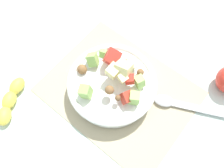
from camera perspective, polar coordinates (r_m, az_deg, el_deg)
The scene contains 5 objects.
ground_plane at distance 0.69m, azimuth 1.81°, elevation -1.86°, with size 2.40×2.40×0.00m, color silver.
placemat at distance 0.69m, azimuth 1.82°, elevation -1.77°, with size 0.42×0.32×0.01m, color tan.
salad_bowl at distance 0.65m, azimuth 0.04°, elevation -0.12°, with size 0.25×0.25×0.13m.
serving_spoon at distance 0.69m, azimuth 15.67°, elevation -4.68°, with size 0.20×0.11×0.01m.
banana_whole at distance 0.72m, azimuth -23.39°, elevation -3.63°, with size 0.10×0.15×0.04m.
Camera 1 is at (-0.15, 0.22, 0.64)m, focal length 37.78 mm.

